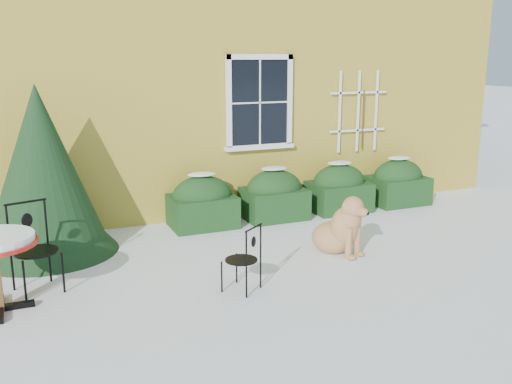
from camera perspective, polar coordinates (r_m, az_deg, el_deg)
name	(u,v)px	position (r m, az deg, el deg)	size (l,w,h in m)	color
ground	(287,277)	(7.39, 3.07, -8.48)	(80.00, 80.00, 0.00)	white
house	(152,35)	(13.50, -10.39, 15.17)	(12.40, 8.40, 6.40)	gold
hedge_row	(307,192)	(10.15, 5.15, -0.02)	(4.95, 0.80, 0.91)	black
evergreen_shrub	(43,187)	(8.54, -20.52, 0.49)	(1.98, 1.98, 2.40)	black
patio_chair_near	(244,258)	(6.83, -1.23, -6.65)	(0.51, 0.51, 0.82)	black
patio_chair_far	(34,248)	(7.29, -21.30, -5.21)	(0.59, 0.59, 1.07)	black
dog	(341,229)	(8.18, 8.48, -3.73)	(0.76, 0.99, 0.90)	tan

